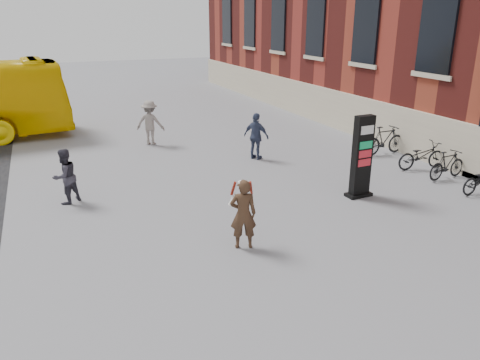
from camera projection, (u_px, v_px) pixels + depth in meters
name	position (u px, v px, depth m)	size (l,w,h in m)	color
ground	(231.00, 251.00, 10.98)	(100.00, 100.00, 0.00)	#9E9EA3
info_pylon	(362.00, 157.00, 13.88)	(0.81, 0.43, 2.49)	black
woman	(243.00, 213.00, 10.88)	(0.77, 0.73, 1.71)	#362618
pedestrian_a	(65.00, 176.00, 13.52)	(0.79, 0.62, 1.63)	#34323D
pedestrian_b	(150.00, 123.00, 19.72)	(1.21, 0.69, 1.87)	gray
pedestrian_c	(256.00, 136.00, 17.68)	(1.04, 0.43, 1.78)	#394361
bike_5	(447.00, 165.00, 15.64)	(0.46, 1.64, 0.98)	black
bike_6	(422.00, 156.00, 16.67)	(0.65, 1.87, 0.98)	black
bike_7	(385.00, 140.00, 18.38)	(0.54, 1.91, 1.15)	black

